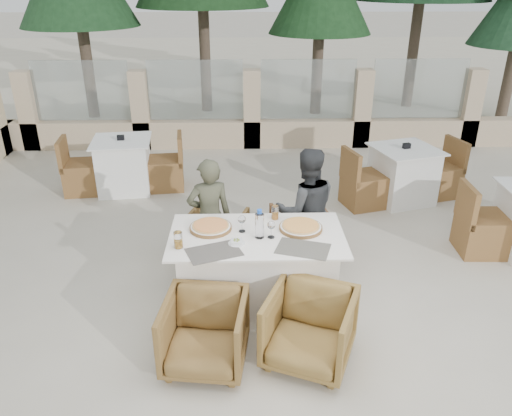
{
  "coord_description": "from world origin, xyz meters",
  "views": [
    {
      "loc": [
        -0.16,
        -4.11,
        2.94
      ],
      "look_at": [
        -0.05,
        0.2,
        0.9
      ],
      "focal_mm": 35.0,
      "sensor_mm": 36.0,
      "label": 1
    }
  ],
  "objects_px": {
    "armchair_far_right": "(300,232)",
    "olive_dish": "(237,241)",
    "wine_glass_near": "(271,228)",
    "beer_glass_right": "(275,212)",
    "armchair_far_left": "(216,236)",
    "bg_table_a": "(124,165)",
    "pizza_right": "(301,227)",
    "armchair_near_right": "(309,328)",
    "dining_table": "(257,271)",
    "pizza_left": "(211,227)",
    "wine_glass_centre": "(242,223)",
    "bg_table_b": "(403,175)",
    "beer_glass_left": "(178,240)",
    "armchair_near_left": "(205,333)",
    "diner_right": "(306,211)",
    "water_bottle": "(260,224)",
    "diner_left": "(210,217)"
  },
  "relations": [
    {
      "from": "wine_glass_near",
      "to": "beer_glass_right",
      "type": "distance_m",
      "value": 0.38
    },
    {
      "from": "armchair_far_left",
      "to": "bg_table_a",
      "type": "distance_m",
      "value": 2.48
    },
    {
      "from": "armchair_far_right",
      "to": "armchair_near_right",
      "type": "height_order",
      "value": "armchair_near_right"
    },
    {
      "from": "wine_glass_near",
      "to": "diner_right",
      "type": "bearing_deg",
      "value": 60.9
    },
    {
      "from": "dining_table",
      "to": "armchair_far_left",
      "type": "bearing_deg",
      "value": 116.0
    },
    {
      "from": "dining_table",
      "to": "beer_glass_right",
      "type": "xyz_separation_m",
      "value": [
        0.18,
        0.32,
        0.45
      ]
    },
    {
      "from": "armchair_far_left",
      "to": "diner_left",
      "type": "relative_size",
      "value": 0.49
    },
    {
      "from": "wine_glass_centre",
      "to": "armchair_near_right",
      "type": "relative_size",
      "value": 0.27
    },
    {
      "from": "armchair_near_right",
      "to": "beer_glass_left",
      "type": "bearing_deg",
      "value": 175.36
    },
    {
      "from": "pizza_right",
      "to": "armchair_near_right",
      "type": "xyz_separation_m",
      "value": [
        -0.0,
        -0.87,
        -0.48
      ]
    },
    {
      "from": "armchair_far_right",
      "to": "olive_dish",
      "type": "bearing_deg",
      "value": 48.11
    },
    {
      "from": "armchair_far_left",
      "to": "armchair_near_right",
      "type": "distance_m",
      "value": 1.85
    },
    {
      "from": "wine_glass_centre",
      "to": "bg_table_a",
      "type": "height_order",
      "value": "wine_glass_centre"
    },
    {
      "from": "pizza_left",
      "to": "beer_glass_right",
      "type": "relative_size",
      "value": 2.85
    },
    {
      "from": "dining_table",
      "to": "bg_table_a",
      "type": "height_order",
      "value": "same"
    },
    {
      "from": "wine_glass_centre",
      "to": "armchair_far_right",
      "type": "distance_m",
      "value": 1.25
    },
    {
      "from": "dining_table",
      "to": "beer_glass_right",
      "type": "distance_m",
      "value": 0.59
    },
    {
      "from": "armchair_far_left",
      "to": "beer_glass_right",
      "type": "bearing_deg",
      "value": 155.29
    },
    {
      "from": "beer_glass_left",
      "to": "beer_glass_right",
      "type": "distance_m",
      "value": 1.02
    },
    {
      "from": "water_bottle",
      "to": "armchair_near_right",
      "type": "height_order",
      "value": "water_bottle"
    },
    {
      "from": "pizza_right",
      "to": "beer_glass_right",
      "type": "height_order",
      "value": "beer_glass_right"
    },
    {
      "from": "armchair_far_left",
      "to": "armchair_far_right",
      "type": "height_order",
      "value": "armchair_far_left"
    },
    {
      "from": "pizza_left",
      "to": "beer_glass_left",
      "type": "xyz_separation_m",
      "value": [
        -0.26,
        -0.34,
        0.05
      ]
    },
    {
      "from": "armchair_near_right",
      "to": "bg_table_a",
      "type": "bearing_deg",
      "value": 144.15
    },
    {
      "from": "bg_table_a",
      "to": "diner_left",
      "type": "bearing_deg",
      "value": -64.41
    },
    {
      "from": "wine_glass_centre",
      "to": "diner_right",
      "type": "height_order",
      "value": "diner_right"
    },
    {
      "from": "wine_glass_centre",
      "to": "armchair_near_right",
      "type": "distance_m",
      "value": 1.14
    },
    {
      "from": "wine_glass_near",
      "to": "armchair_near_left",
      "type": "bearing_deg",
      "value": -127.46
    },
    {
      "from": "pizza_right",
      "to": "armchair_near_left",
      "type": "height_order",
      "value": "pizza_right"
    },
    {
      "from": "pizza_right",
      "to": "olive_dish",
      "type": "xyz_separation_m",
      "value": [
        -0.59,
        -0.26,
        -0.0
      ]
    },
    {
      "from": "water_bottle",
      "to": "wine_glass_centre",
      "type": "height_order",
      "value": "water_bottle"
    },
    {
      "from": "dining_table",
      "to": "armchair_near_left",
      "type": "bearing_deg",
      "value": -119.11
    },
    {
      "from": "beer_glass_left",
      "to": "diner_right",
      "type": "distance_m",
      "value": 1.52
    },
    {
      "from": "armchair_near_left",
      "to": "armchair_far_right",
      "type": "bearing_deg",
      "value": 68.47
    },
    {
      "from": "dining_table",
      "to": "pizza_left",
      "type": "height_order",
      "value": "pizza_left"
    },
    {
      "from": "dining_table",
      "to": "armchair_near_right",
      "type": "height_order",
      "value": "dining_table"
    },
    {
      "from": "dining_table",
      "to": "diner_left",
      "type": "height_order",
      "value": "diner_left"
    },
    {
      "from": "olive_dish",
      "to": "wine_glass_centre",
      "type": "bearing_deg",
      "value": 78.05
    },
    {
      "from": "water_bottle",
      "to": "bg_table_b",
      "type": "xyz_separation_m",
      "value": [
        2.08,
        2.47,
        -0.52
      ]
    },
    {
      "from": "pizza_left",
      "to": "wine_glass_centre",
      "type": "bearing_deg",
      "value": -10.26
    },
    {
      "from": "pizza_right",
      "to": "wine_glass_centre",
      "type": "height_order",
      "value": "wine_glass_centre"
    },
    {
      "from": "beer_glass_left",
      "to": "bg_table_a",
      "type": "distance_m",
      "value": 3.36
    },
    {
      "from": "wine_glass_centre",
      "to": "bg_table_b",
      "type": "xyz_separation_m",
      "value": [
        2.24,
        2.36,
        -0.48
      ]
    },
    {
      "from": "dining_table",
      "to": "bg_table_a",
      "type": "xyz_separation_m",
      "value": [
        -1.87,
        2.9,
        0.0
      ]
    },
    {
      "from": "olive_dish",
      "to": "bg_table_a",
      "type": "xyz_separation_m",
      "value": [
        -1.68,
        3.06,
        -0.41
      ]
    },
    {
      "from": "pizza_left",
      "to": "armchair_far_left",
      "type": "xyz_separation_m",
      "value": [
        -0.0,
        0.76,
        -0.51
      ]
    },
    {
      "from": "pizza_right",
      "to": "beer_glass_right",
      "type": "distance_m",
      "value": 0.32
    },
    {
      "from": "pizza_left",
      "to": "bg_table_a",
      "type": "xyz_separation_m",
      "value": [
        -1.44,
        2.78,
        -0.41
      ]
    },
    {
      "from": "beer_glass_right",
      "to": "armchair_far_right",
      "type": "distance_m",
      "value": 0.91
    },
    {
      "from": "beer_glass_left",
      "to": "armchair_far_left",
      "type": "bearing_deg",
      "value": 76.69
    }
  ]
}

